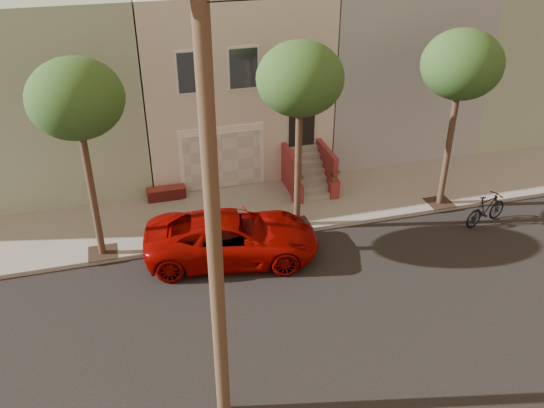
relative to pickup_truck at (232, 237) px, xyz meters
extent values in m
plane|color=black|center=(1.50, -2.77, -0.75)|extent=(90.00, 90.00, 0.00)
cube|color=gray|center=(1.50, 2.58, -0.68)|extent=(40.00, 3.70, 0.15)
cube|color=#BCB0A1|center=(1.50, 8.43, 2.90)|extent=(7.00, 8.00, 7.00)
cube|color=#9AAE8D|center=(-5.30, 8.43, 2.90)|extent=(6.50, 8.00, 7.00)
cube|color=#97999F|center=(8.30, 8.43, 2.90)|extent=(6.50, 8.00, 7.00)
cube|color=#9AAE8D|center=(14.80, 8.43, 2.90)|extent=(6.50, 8.00, 7.00)
cube|color=white|center=(0.60, 4.45, 0.65)|extent=(3.20, 0.12, 2.50)
cube|color=beige|center=(0.60, 4.39, 0.55)|extent=(2.90, 0.06, 2.20)
cube|color=gray|center=(0.60, 2.58, -0.59)|extent=(3.20, 3.70, 0.02)
cube|color=maroon|center=(-1.60, 4.13, -0.38)|extent=(1.40, 0.45, 0.44)
cube|color=black|center=(3.70, 4.40, 1.80)|extent=(1.00, 0.06, 2.00)
cube|color=#3F4751|center=(-0.30, 4.40, 4.00)|extent=(1.00, 0.06, 1.40)
cube|color=white|center=(-0.30, 4.42, 4.00)|extent=(1.15, 0.05, 1.55)
cube|color=#3F4751|center=(1.50, 4.40, 4.00)|extent=(1.00, 0.06, 1.40)
cube|color=white|center=(1.50, 4.42, 4.00)|extent=(1.15, 0.05, 1.55)
cube|color=#3F4751|center=(3.30, 4.40, 4.00)|extent=(1.00, 0.06, 1.40)
cube|color=white|center=(3.30, 4.42, 4.00)|extent=(1.15, 0.05, 1.55)
cube|color=gray|center=(3.70, 2.61, -0.50)|extent=(1.20, 0.28, 0.20)
cube|color=gray|center=(3.70, 2.89, -0.30)|extent=(1.20, 0.28, 0.20)
cube|color=gray|center=(3.70, 3.17, -0.10)|extent=(1.20, 0.28, 0.20)
cube|color=gray|center=(3.70, 3.45, 0.10)|extent=(1.20, 0.28, 0.20)
cube|color=gray|center=(3.70, 3.73, 0.30)|extent=(1.20, 0.28, 0.20)
cube|color=gray|center=(3.70, 4.01, 0.50)|extent=(1.20, 0.28, 0.20)
cube|color=gray|center=(3.70, 4.29, 0.70)|extent=(1.20, 0.28, 0.20)
cube|color=maroon|center=(3.00, 3.45, 0.20)|extent=(0.18, 1.96, 1.60)
cube|color=maroon|center=(4.40, 3.45, 0.20)|extent=(0.18, 1.96, 1.60)
cube|color=maroon|center=(3.00, 2.57, -0.25)|extent=(0.35, 0.35, 0.70)
imported|color=#204418|center=(3.00, 2.57, 0.32)|extent=(0.40, 0.35, 0.45)
cube|color=maroon|center=(4.40, 2.57, -0.25)|extent=(0.35, 0.35, 0.70)
imported|color=#204418|center=(4.40, 2.57, 0.32)|extent=(0.41, 0.35, 0.45)
cube|color=#2D2116|center=(-4.00, 1.13, -0.60)|extent=(0.90, 0.90, 0.02)
cylinder|color=#3B2B1A|center=(-4.00, 1.13, 1.50)|extent=(0.22, 0.22, 4.20)
ellipsoid|color=#204418|center=(-4.00, 1.13, 4.55)|extent=(2.70, 2.57, 2.29)
cube|color=#2D2116|center=(2.50, 1.13, -0.60)|extent=(0.90, 0.90, 0.02)
cylinder|color=#3B2B1A|center=(2.50, 1.13, 1.50)|extent=(0.22, 0.22, 4.20)
ellipsoid|color=#204418|center=(2.50, 1.13, 4.55)|extent=(2.70, 2.57, 2.29)
cube|color=#2D2116|center=(8.00, 1.13, -0.60)|extent=(0.90, 0.90, 0.02)
cylinder|color=#3B2B1A|center=(8.00, 1.13, 1.50)|extent=(0.22, 0.22, 4.20)
ellipsoid|color=#204418|center=(8.00, 1.13, 4.55)|extent=(2.70, 2.57, 2.29)
cylinder|color=#4C3223|center=(-1.50, -5.97, 4.25)|extent=(0.30, 0.30, 10.00)
imported|color=#8F0604|center=(0.00, 0.00, 0.00)|extent=(5.78, 3.40, 1.51)
imported|color=black|center=(8.90, -0.36, -0.19)|extent=(1.96, 1.02, 1.13)
camera|label=1|loc=(-2.92, -15.13, 10.05)|focal=38.60mm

